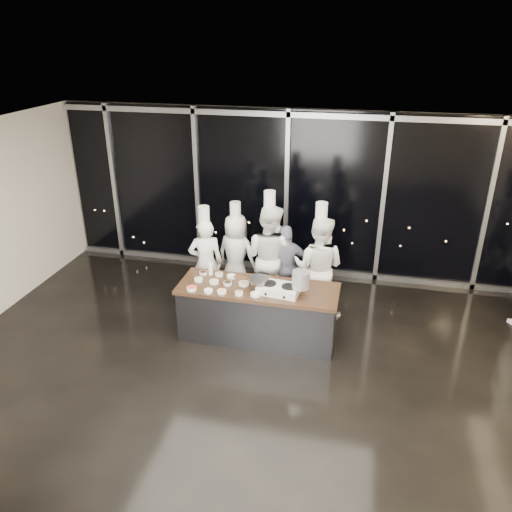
{
  "coord_description": "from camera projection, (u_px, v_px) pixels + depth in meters",
  "views": [
    {
      "loc": [
        1.46,
        -5.67,
        4.5
      ],
      "look_at": [
        -0.1,
        1.2,
        1.28
      ],
      "focal_mm": 35.0,
      "sensor_mm": 36.0,
      "label": 1
    }
  ],
  "objects": [
    {
      "name": "demo_counter",
      "position": [
        258.0,
        312.0,
        7.8
      ],
      "size": [
        2.46,
        0.86,
        0.9
      ],
      "color": "#343438",
      "rests_on": "ground"
    },
    {
      "name": "ground",
      "position": [
        244.0,
        371.0,
        7.19
      ],
      "size": [
        9.0,
        9.0,
        0.0
      ],
      "primitive_type": "plane",
      "color": "black",
      "rests_on": "ground"
    },
    {
      "name": "room_shell",
      "position": [
        256.0,
        227.0,
        6.23
      ],
      "size": [
        9.02,
        7.02,
        3.21
      ],
      "color": "beige",
      "rests_on": "ground"
    },
    {
      "name": "chef_right",
      "position": [
        318.0,
        267.0,
        8.24
      ],
      "size": [
        0.96,
        0.8,
        2.03
      ],
      "rotation": [
        0.0,
        0.0,
        3.0
      ],
      "color": "white",
      "rests_on": "ground"
    },
    {
      "name": "chef_center",
      "position": [
        269.0,
        256.0,
        8.55
      ],
      "size": [
        1.09,
        0.97,
        2.1
      ],
      "rotation": [
        0.0,
        0.0,
        2.81
      ],
      "color": "white",
      "rests_on": "ground"
    },
    {
      "name": "frying_pan",
      "position": [
        258.0,
        279.0,
        7.49
      ],
      "size": [
        0.56,
        0.35,
        0.05
      ],
      "rotation": [
        0.0,
        0.0,
        -0.12
      ],
      "color": "slate",
      "rests_on": "stove"
    },
    {
      "name": "stock_pot",
      "position": [
        301.0,
        280.0,
        7.26
      ],
      "size": [
        0.29,
        0.29,
        0.26
      ],
      "primitive_type": "cylinder",
      "rotation": [
        0.0,
        0.0,
        -0.12
      ],
      "color": "silver",
      "rests_on": "stove"
    },
    {
      "name": "stove",
      "position": [
        279.0,
        289.0,
        7.43
      ],
      "size": [
        0.65,
        0.45,
        0.14
      ],
      "rotation": [
        0.0,
        0.0,
        -0.12
      ],
      "color": "silver",
      "rests_on": "demo_counter"
    },
    {
      "name": "chef_far_left",
      "position": [
        206.0,
        262.0,
        8.6
      ],
      "size": [
        0.68,
        0.57,
        1.84
      ],
      "rotation": [
        0.0,
        0.0,
        3.5
      ],
      "color": "white",
      "rests_on": "ground"
    },
    {
      "name": "window_wall",
      "position": [
        287.0,
        194.0,
        9.57
      ],
      "size": [
        8.9,
        0.11,
        3.2
      ],
      "color": "black",
      "rests_on": "ground"
    },
    {
      "name": "prep_bowls",
      "position": [
        222.0,
        284.0,
        7.65
      ],
      "size": [
        1.13,
        0.69,
        0.05
      ],
      "color": "white",
      "rests_on": "demo_counter"
    },
    {
      "name": "squeeze_bottle",
      "position": [
        211.0,
        268.0,
        7.95
      ],
      "size": [
        0.07,
        0.07,
        0.25
      ],
      "color": "white",
      "rests_on": "demo_counter"
    },
    {
      "name": "chef_left",
      "position": [
        236.0,
        254.0,
        9.0
      ],
      "size": [
        0.86,
        0.68,
        1.77
      ],
      "rotation": [
        0.0,
        0.0,
        2.86
      ],
      "color": "white",
      "rests_on": "ground"
    },
    {
      "name": "guest",
      "position": [
        286.0,
        267.0,
        8.56
      ],
      "size": [
        0.97,
        0.69,
        1.53
      ],
      "rotation": [
        0.0,
        0.0,
        3.54
      ],
      "color": "#151438",
      "rests_on": "ground"
    }
  ]
}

